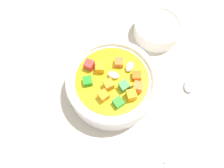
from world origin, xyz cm
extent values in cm
cube|color=#BAB2A0|center=(0.00, 0.00, -1.00)|extent=(140.00, 140.00, 2.00)
cylinder|color=white|center=(0.00, 0.00, 2.45)|extent=(18.66, 18.66, 4.89)
torus|color=white|center=(0.00, 0.00, 5.29)|extent=(18.88, 18.88, 1.33)
cylinder|color=gold|center=(0.00, 0.00, 5.09)|extent=(14.96, 14.96, 0.40)
ellipsoid|color=beige|center=(-0.74, 0.29, 5.85)|extent=(1.69, 2.53, 1.11)
cube|color=orange|center=(-1.05, -3.06, 6.18)|extent=(2.28, 2.28, 1.76)
cube|color=orange|center=(1.74, 0.29, 6.22)|extent=(2.48, 2.48, 1.86)
ellipsoid|color=beige|center=(-3.77, 2.30, 5.84)|extent=(2.49, 1.62, 1.09)
cube|color=orange|center=(-0.41, 5.46, 6.30)|extent=(2.01, 2.01, 2.01)
cube|color=orange|center=(-3.75, 0.18, 6.03)|extent=(2.24, 2.24, 1.47)
cube|color=green|center=(2.48, -4.18, 5.95)|extent=(2.45, 2.45, 1.32)
cube|color=green|center=(4.30, 3.11, 5.97)|extent=(2.43, 2.43, 1.35)
cube|color=#D36117|center=(-2.36, 4.33, 5.93)|extent=(2.32, 2.32, 1.27)
cube|color=green|center=(0.82, 2.87, 6.17)|extent=(2.45, 2.45, 1.75)
cube|color=red|center=(-0.78, -5.31, 6.21)|extent=(1.79, 1.79, 1.84)
cube|color=orange|center=(2.07, 4.85, 6.33)|extent=(2.46, 2.46, 2.07)
cube|color=orange|center=(4.17, 0.16, 6.18)|extent=(2.40, 2.40, 1.78)
cylinder|color=silver|center=(4.68, 15.51, 0.40)|extent=(11.64, 0.91, 0.81)
ellipsoid|color=silver|center=(-7.31, 15.62, 0.52)|extent=(3.60, 2.41, 1.03)
cylinder|color=white|center=(-17.89, 4.32, 1.72)|extent=(11.20, 11.20, 3.44)
torus|color=white|center=(-17.89, 4.32, 3.67)|extent=(11.31, 11.31, 0.90)
camera|label=1|loc=(17.98, 7.51, 47.98)|focal=37.51mm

